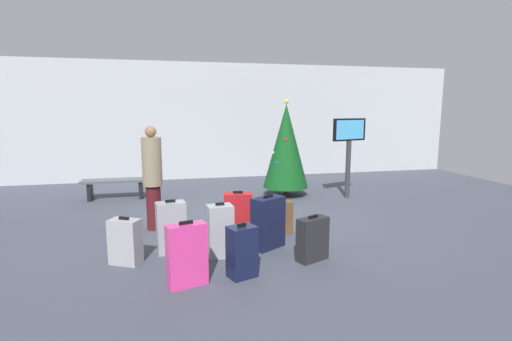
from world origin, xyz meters
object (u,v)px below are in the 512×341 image
object	(u,v)px
traveller_0	(153,176)
suitcase_8	(220,231)
suitcase_1	(187,255)
waiting_bench	(116,184)
suitcase_0	(238,215)
suitcase_4	(242,252)
flight_info_kiosk	(349,142)
suitcase_3	(171,227)
suitcase_5	(281,217)
suitcase_7	(268,223)
suitcase_2	(313,239)
suitcase_6	(125,242)
holiday_tree	(286,146)

from	to	relation	value
traveller_0	suitcase_8	distance (m)	1.91
suitcase_1	suitcase_8	world-z (taller)	suitcase_1
waiting_bench	suitcase_0	xyz separation A→B (m)	(2.38, -3.37, 0.01)
suitcase_4	flight_info_kiosk	bearing A→B (deg)	48.70
suitcase_1	suitcase_8	xyz separation A→B (m)	(0.51, 0.84, -0.00)
traveller_0	suitcase_1	size ratio (longest dim) A/B	2.28
suitcase_3	suitcase_5	size ratio (longest dim) A/B	1.33
suitcase_1	suitcase_7	size ratio (longest dim) A/B	0.97
suitcase_7	suitcase_8	distance (m)	0.79
suitcase_3	suitcase_7	bearing A→B (deg)	-5.25
suitcase_2	suitcase_5	xyz separation A→B (m)	(-0.10, 1.25, -0.03)
suitcase_1	suitcase_0	bearing A→B (deg)	60.24
flight_info_kiosk	suitcase_8	bearing A→B (deg)	-139.02
flight_info_kiosk	waiting_bench	bearing A→B (deg)	168.97
suitcase_3	suitcase_7	distance (m)	1.46
suitcase_6	suitcase_8	size ratio (longest dim) A/B	0.83
flight_info_kiosk	suitcase_5	size ratio (longest dim) A/B	3.16
suitcase_2	suitcase_3	xyz separation A→B (m)	(-1.94, 0.76, 0.07)
suitcase_5	traveller_0	bearing A→B (deg)	161.50
suitcase_1	suitcase_2	xyz separation A→B (m)	(1.76, 0.40, -0.08)
waiting_bench	suitcase_7	distance (m)	4.81
waiting_bench	suitcase_1	bearing A→B (deg)	-73.56
traveller_0	suitcase_8	world-z (taller)	traveller_0
flight_info_kiosk	suitcase_6	xyz separation A→B (m)	(-4.84, -3.03, -1.05)
flight_info_kiosk	waiting_bench	distance (m)	5.69
suitcase_6	suitcase_8	bearing A→B (deg)	-1.09
suitcase_6	suitcase_0	bearing A→B (deg)	23.12
suitcase_0	suitcase_4	bearing A→B (deg)	-98.37
waiting_bench	suitcase_8	xyz separation A→B (m)	(1.98, -4.13, 0.02)
suitcase_3	suitcase_4	world-z (taller)	suitcase_3
flight_info_kiosk	suitcase_0	size ratio (longest dim) A/B	2.43
suitcase_0	suitcase_1	size ratio (longest dim) A/B	0.98
suitcase_0	suitcase_4	xyz separation A→B (m)	(-0.22, -1.50, -0.04)
suitcase_2	suitcase_1	bearing A→B (deg)	-167.31
waiting_bench	suitcase_5	bearing A→B (deg)	-46.74
suitcase_3	suitcase_8	xyz separation A→B (m)	(0.69, -0.32, -0.00)
holiday_tree	suitcase_5	world-z (taller)	holiday_tree
holiday_tree	waiting_bench	size ratio (longest dim) A/B	1.55
suitcase_3	suitcase_5	world-z (taller)	suitcase_3
suitcase_4	traveller_0	bearing A→B (deg)	117.18
suitcase_6	flight_info_kiosk	bearing A→B (deg)	32.10
suitcase_6	suitcase_7	bearing A→B (deg)	4.31
suitcase_4	waiting_bench	bearing A→B (deg)	113.85
suitcase_2	suitcase_5	world-z (taller)	suitcase_2
flight_info_kiosk	traveller_0	world-z (taller)	flight_info_kiosk
traveller_0	suitcase_7	size ratio (longest dim) A/B	2.21
suitcase_1	holiday_tree	bearing A→B (deg)	59.42
suitcase_0	suitcase_5	size ratio (longest dim) A/B	1.30
flight_info_kiosk	suitcase_0	distance (m)	4.00
suitcase_0	suitcase_6	distance (m)	1.87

